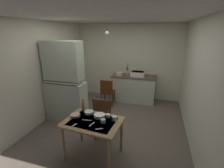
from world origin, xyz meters
The scene contains 26 objects.
ground_plane centered at (0.00, 0.00, 0.00)m, with size 5.24×5.24×0.00m, color #5C5148.
wall_back centered at (0.00, 2.17, 1.25)m, with size 3.62×0.10×2.51m, color beige.
wall_left centered at (-1.81, 0.00, 1.25)m, with size 0.10×4.34×2.51m, color beige.
wall_right centered at (1.81, 0.00, 1.25)m, with size 0.10×4.34×2.51m, color beige.
ceiling_slab centered at (0.00, 0.00, 2.56)m, with size 3.62×4.34×0.10m, color white.
hutch_cabinet centered at (-1.22, 0.09, 0.95)m, with size 1.03×0.45×2.04m.
counter_cabinet centered at (0.26, 1.80, 0.43)m, with size 1.42×0.64×0.87m.
sink_basin centered at (0.38, 1.80, 0.94)m, with size 0.44×0.34×0.15m.
hand_pump centered at (0.03, 1.85, 1.04)m, with size 0.05×0.27×0.39m.
mixing_bowl_counter centered at (-0.22, 1.75, 0.91)m, with size 0.24×0.24×0.10m, color beige.
stoneware_crock centered at (0.04, 1.86, 0.94)m, with size 0.11×0.11×0.16m, color beige.
dining_table centered at (-0.02, -1.00, 0.63)m, with size 1.06×0.80×0.74m.
chair_far_side centered at (-0.03, -0.42, 0.49)m, with size 0.44×0.44×0.96m.
chair_by_counter centered at (-0.46, 1.21, 0.46)m, with size 0.42×0.42×0.85m.
serving_bowl_wide centered at (-0.20, -0.75, 0.76)m, with size 0.18×0.18×0.05m, color #ADD1C1.
soup_bowl_small centered at (-0.40, -0.93, 0.76)m, with size 0.18×0.18×0.04m, color tan.
sauce_dish centered at (0.05, -0.83, 0.77)m, with size 0.20×0.20×0.06m, color white.
teacup_cream centered at (0.20, -0.79, 0.77)m, with size 0.08×0.08×0.06m, color white.
mug_tall centered at (0.18, -1.00, 0.77)m, with size 0.09×0.09×0.07m, color #9EB2C6.
mug_dark centered at (0.34, -0.87, 0.78)m, with size 0.08×0.08×0.08m, color #ADD1C1.
glass_bottle centered at (-0.35, -0.69, 0.84)m, with size 0.06×0.06×0.25m.
table_knife centered at (-0.13, -1.00, 0.74)m, with size 0.17×0.02×0.01m, color silver.
teaspoon_near_bowl centered at (-0.27, -1.22, 0.74)m, with size 0.14×0.02×0.01m, color beige.
teaspoon_by_cup centered at (0.01, -1.10, 0.74)m, with size 0.16×0.02×0.01m, color beige.
serving_spoon centered at (0.18, -1.20, 0.74)m, with size 0.12×0.02×0.01m, color beige.
pendant_bulb centered at (-0.13, 0.21, 2.21)m, with size 0.08×0.08×0.08m, color #F9EFCC.
Camera 1 is at (1.01, -3.32, 2.24)m, focal length 26.08 mm.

